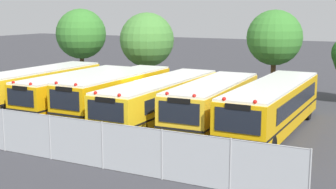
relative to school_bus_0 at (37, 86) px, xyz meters
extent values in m
plane|color=#38383D|center=(8.09, 0.15, -1.40)|extent=(160.00, 160.00, 0.00)
cube|color=yellow|center=(0.00, 0.03, -0.02)|extent=(2.56, 11.09, 2.05)
cube|color=white|center=(0.00, 0.03, 1.06)|extent=(2.51, 10.87, 0.12)
cube|color=black|center=(1.29, 0.32, 0.31)|extent=(0.06, 8.65, 0.74)
cube|color=black|center=(-1.28, 0.33, 0.31)|extent=(0.06, 8.65, 0.74)
cube|color=black|center=(0.00, 0.03, -0.43)|extent=(2.59, 11.21, 0.10)
cylinder|color=black|center=(1.11, -4.12, -0.90)|extent=(0.28, 1.00, 1.00)
cylinder|color=black|center=(1.14, 3.77, -0.90)|extent=(0.28, 1.00, 1.00)
cylinder|color=black|center=(-1.11, 3.77, -0.90)|extent=(0.28, 1.00, 1.00)
cube|color=#EAA80C|center=(3.35, 0.12, -0.07)|extent=(2.46, 9.96, 1.97)
cube|color=white|center=(3.35, 0.12, 0.98)|extent=(2.41, 9.76, 0.12)
cube|color=black|center=(3.30, -4.91, -0.87)|extent=(2.40, 0.19, 0.36)
cube|color=black|center=(3.30, -4.86, 0.29)|extent=(1.93, 0.08, 0.94)
cube|color=black|center=(4.55, 0.41, 0.25)|extent=(0.12, 7.75, 0.71)
cube|color=black|center=(2.16, 0.43, 0.25)|extent=(0.12, 7.75, 0.71)
cube|color=black|center=(3.35, 0.12, -0.46)|extent=(2.49, 10.06, 0.10)
sphere|color=red|center=(3.95, -4.70, 1.08)|extent=(0.18, 0.18, 0.18)
sphere|color=red|center=(2.65, -4.69, 1.08)|extent=(0.18, 0.18, 0.18)
cube|color=black|center=(3.30, -4.87, 0.82)|extent=(1.06, 0.09, 0.24)
cylinder|color=black|center=(4.35, -3.46, -0.90)|extent=(0.29, 1.00, 1.00)
cylinder|color=black|center=(2.28, -3.43, -0.90)|extent=(0.29, 1.00, 1.00)
cylinder|color=black|center=(4.42, 3.27, -0.90)|extent=(0.29, 1.00, 1.00)
cylinder|color=black|center=(2.35, 3.30, -0.90)|extent=(0.29, 1.00, 1.00)
cube|color=#EAA80C|center=(6.36, 0.16, 0.02)|extent=(2.43, 9.86, 2.13)
cube|color=white|center=(6.36, 0.16, 1.14)|extent=(2.38, 9.67, 0.12)
cube|color=black|center=(6.33, -4.83, -0.87)|extent=(2.42, 0.17, 0.36)
cube|color=black|center=(6.33, -4.78, 0.40)|extent=(1.94, 0.07, 1.02)
cube|color=black|center=(7.56, 0.45, 0.36)|extent=(0.09, 7.68, 0.77)
cube|color=black|center=(5.15, 0.47, 0.36)|extent=(0.09, 7.68, 0.77)
cube|color=black|center=(6.36, 0.16, -0.41)|extent=(2.45, 9.96, 0.10)
sphere|color=red|center=(6.98, -4.62, 1.24)|extent=(0.18, 0.18, 0.18)
sphere|color=red|center=(5.68, -4.61, 1.24)|extent=(0.18, 0.18, 0.18)
cube|color=black|center=(6.33, -4.79, 0.98)|extent=(1.07, 0.09, 0.24)
cylinder|color=black|center=(7.38, -3.37, -0.90)|extent=(0.29, 1.00, 1.00)
cylinder|color=black|center=(5.29, -3.36, -0.90)|extent=(0.29, 1.00, 1.00)
cylinder|color=black|center=(7.42, 3.28, -0.90)|extent=(0.29, 1.00, 1.00)
cylinder|color=black|center=(5.33, 3.29, -0.90)|extent=(0.29, 1.00, 1.00)
cube|color=yellow|center=(9.61, -0.07, -0.05)|extent=(2.56, 11.30, 2.00)
cube|color=white|center=(9.61, -0.07, 1.01)|extent=(2.50, 11.07, 0.12)
cube|color=black|center=(9.58, -5.78, -0.87)|extent=(2.55, 0.17, 0.36)
cube|color=black|center=(9.59, -5.73, 0.31)|extent=(2.05, 0.07, 0.96)
cube|color=black|center=(10.88, 0.23, 0.27)|extent=(0.09, 8.80, 0.72)
cube|color=black|center=(8.35, 0.24, 0.27)|extent=(0.09, 8.80, 0.72)
cube|color=black|center=(9.61, -0.07, -0.45)|extent=(2.58, 11.41, 0.10)
sphere|color=red|center=(10.27, -5.56, 1.11)|extent=(0.18, 0.18, 0.18)
sphere|color=red|center=(8.90, -5.56, 1.11)|extent=(0.18, 0.18, 0.18)
cube|color=black|center=(9.59, -5.74, 0.85)|extent=(1.12, 0.09, 0.24)
cylinder|color=black|center=(10.70, -4.31, -0.90)|extent=(0.29, 1.00, 1.00)
cylinder|color=black|center=(8.48, -4.30, -0.90)|extent=(0.29, 1.00, 1.00)
cylinder|color=black|center=(10.74, 3.77, -0.90)|extent=(0.29, 1.00, 1.00)
cylinder|color=black|center=(8.53, 3.78, -0.90)|extent=(0.29, 1.00, 1.00)
cube|color=yellow|center=(12.88, -0.07, 0.00)|extent=(2.78, 9.44, 2.10)
cube|color=white|center=(12.88, -0.07, 1.11)|extent=(2.73, 9.25, 0.12)
cube|color=black|center=(13.02, -4.82, -0.87)|extent=(2.56, 0.24, 0.36)
cube|color=black|center=(13.02, -4.77, 0.38)|extent=(2.06, 0.12, 1.01)
cube|color=black|center=(14.15, 0.27, 0.34)|extent=(0.25, 7.30, 0.76)
cube|color=black|center=(11.60, 0.19, 0.34)|extent=(0.25, 7.30, 0.76)
cube|color=black|center=(12.88, -0.07, -0.42)|extent=(2.81, 9.53, 0.10)
sphere|color=red|center=(13.70, -4.58, 1.21)|extent=(0.18, 0.18, 0.18)
sphere|color=red|center=(12.32, -4.62, 1.21)|extent=(0.18, 0.18, 0.18)
cube|color=black|center=(13.02, -4.78, 0.95)|extent=(1.13, 0.11, 0.24)
cylinder|color=black|center=(14.09, -3.32, -0.90)|extent=(0.31, 1.01, 1.00)
cylinder|color=black|center=(11.86, -3.38, -0.90)|extent=(0.31, 1.01, 1.00)
cylinder|color=black|center=(13.91, 2.85, -0.90)|extent=(0.31, 1.01, 1.00)
cylinder|color=black|center=(11.68, 2.78, -0.90)|extent=(0.31, 1.01, 1.00)
cube|color=#EAA80C|center=(16.11, 0.39, 0.04)|extent=(2.66, 11.39, 2.19)
cube|color=white|center=(16.11, 0.39, 1.20)|extent=(2.61, 11.16, 0.12)
cube|color=black|center=(16.03, -5.35, -0.87)|extent=(2.55, 0.20, 0.36)
cube|color=black|center=(16.03, -5.30, 0.44)|extent=(2.05, 0.09, 1.05)
cube|color=black|center=(17.38, 0.68, 0.39)|extent=(0.16, 8.86, 0.79)
cube|color=black|center=(14.84, 0.71, 0.39)|extent=(0.16, 8.86, 0.79)
cube|color=black|center=(16.11, 0.39, -0.39)|extent=(2.69, 11.50, 0.10)
sphere|color=red|center=(16.72, -5.14, 1.30)|extent=(0.18, 0.18, 0.18)
sphere|color=red|center=(15.34, -5.13, 1.30)|extent=(0.18, 0.18, 0.18)
cube|color=black|center=(16.03, -5.31, 1.04)|extent=(1.13, 0.10, 0.24)
cylinder|color=black|center=(17.16, -3.90, -0.90)|extent=(0.29, 1.00, 1.00)
cylinder|color=black|center=(14.94, -3.87, -0.90)|extent=(0.29, 1.00, 1.00)
cylinder|color=black|center=(17.27, 4.26, -0.90)|extent=(0.29, 1.00, 1.00)
cylinder|color=black|center=(15.05, 4.29, -0.90)|extent=(0.29, 1.00, 1.00)
cylinder|color=#4C3823|center=(-3.51, 9.66, -0.01)|extent=(0.39, 0.39, 2.77)
sphere|color=#387A2D|center=(-3.51, 9.66, 3.03)|extent=(4.42, 4.42, 4.42)
sphere|color=#387A2D|center=(-3.07, 10.01, 3.08)|extent=(3.16, 3.16, 3.16)
cylinder|color=#4C3823|center=(3.39, 9.31, -0.17)|extent=(0.32, 0.32, 2.46)
sphere|color=#478438|center=(3.39, 9.31, 2.72)|extent=(4.42, 4.42, 4.42)
sphere|color=#478438|center=(3.82, 9.16, 2.77)|extent=(2.97, 2.97, 2.97)
cylinder|color=#4C3823|center=(13.75, 9.62, 0.12)|extent=(0.37, 0.37, 3.04)
sphere|color=#387A2D|center=(13.75, 9.62, 3.14)|extent=(3.99, 3.99, 3.99)
sphere|color=#387A2D|center=(13.85, 9.66, 3.04)|extent=(2.95, 2.95, 2.95)
cylinder|color=#9EA0A3|center=(5.84, -8.57, -0.40)|extent=(0.07, 0.07, 2.00)
cylinder|color=#9EA0A3|center=(8.60, -8.57, -0.40)|extent=(0.07, 0.07, 2.00)
cylinder|color=#9EA0A3|center=(11.36, -8.57, -0.40)|extent=(0.07, 0.07, 2.00)
cylinder|color=#9EA0A3|center=(14.12, -8.57, -0.40)|extent=(0.07, 0.07, 2.00)
cylinder|color=#9EA0A3|center=(16.88, -8.57, -0.40)|extent=(0.07, 0.07, 2.00)
cylinder|color=#9EA0A3|center=(19.64, -8.57, -0.40)|extent=(0.07, 0.07, 2.00)
cube|color=#ADB2B7|center=(8.60, -8.57, -0.40)|extent=(22.09, 0.02, 1.96)
cylinder|color=#9EA0A3|center=(8.60, -8.57, 0.57)|extent=(22.09, 0.04, 0.04)
cone|color=#EA5914|center=(8.36, -7.64, -1.10)|extent=(0.46, 0.46, 0.60)
camera|label=1|loc=(22.05, -23.70, 5.04)|focal=49.57mm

